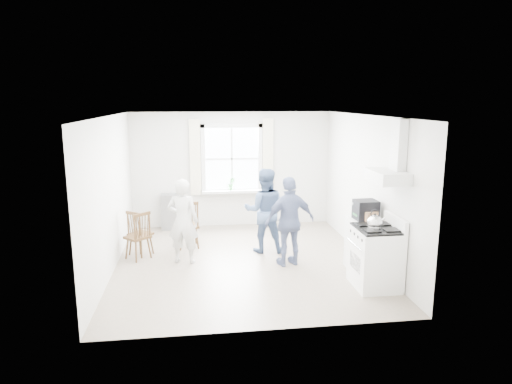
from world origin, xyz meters
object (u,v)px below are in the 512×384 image
object	(u,v)px
windsor_chair_c	(140,231)
person_left	(183,221)
person_mid	(264,210)
windsor_chair_a	(188,220)
low_cabinet	(364,245)
windsor_chair_b	(136,229)
gas_stove	(376,257)
person_right	(290,221)
stereo_stack	(366,210)

from	to	relation	value
windsor_chair_c	person_left	xyz separation A→B (m)	(0.77, -0.25, 0.22)
person_mid	windsor_chair_a	bearing A→B (deg)	-5.82
low_cabinet	windsor_chair_b	bearing A→B (deg)	162.43
gas_stove	person_mid	xyz separation A→B (m)	(-1.45, 1.89, 0.32)
windsor_chair_a	person_right	xyz separation A→B (m)	(1.77, -1.12, 0.20)
low_cabinet	stereo_stack	size ratio (longest dim) A/B	2.38
windsor_chair_a	person_left	size ratio (longest dim) A/B	0.63
stereo_stack	windsor_chair_c	xyz separation A→B (m)	(-3.81, 1.04, -0.52)
gas_stove	windsor_chair_a	world-z (taller)	gas_stove
person_mid	person_left	bearing A→B (deg)	23.16
windsor_chair_b	windsor_chair_c	size ratio (longest dim) A/B	0.96
low_cabinet	windsor_chair_a	xyz separation A→B (m)	(-2.96, 1.53, 0.13)
gas_stove	person_left	world-z (taller)	person_left
windsor_chair_b	windsor_chair_c	distance (m)	0.24
low_cabinet	windsor_chair_b	distance (m)	4.10
windsor_chair_c	person_mid	distance (m)	2.31
windsor_chair_c	person_left	size ratio (longest dim) A/B	0.59
windsor_chair_b	person_left	xyz separation A→B (m)	(0.87, -0.47, 0.24)
gas_stove	person_left	bearing A→B (deg)	153.71
person_mid	person_right	xyz separation A→B (m)	(0.33, -0.78, -0.02)
gas_stove	person_mid	bearing A→B (deg)	127.49
stereo_stack	gas_stove	bearing A→B (deg)	-95.70
low_cabinet	person_mid	distance (m)	1.97
stereo_stack	windsor_chair_c	world-z (taller)	stereo_stack
gas_stove	low_cabinet	world-z (taller)	gas_stove
gas_stove	stereo_stack	bearing A→B (deg)	84.30
gas_stove	person_mid	world-z (taller)	person_mid
windsor_chair_b	low_cabinet	bearing A→B (deg)	-17.57
windsor_chair_b	person_left	world-z (taller)	person_left
gas_stove	windsor_chair_b	xyz separation A→B (m)	(-3.84, 1.94, 0.04)
person_left	person_right	bearing A→B (deg)	-175.96
windsor_chair_a	windsor_chair_b	size ratio (longest dim) A/B	1.11
stereo_stack	person_left	bearing A→B (deg)	165.39
person_right	windsor_chair_b	bearing A→B (deg)	-31.17
low_cabinet	person_right	size ratio (longest dim) A/B	0.57
gas_stove	stereo_stack	size ratio (longest dim) A/B	2.97
gas_stove	windsor_chair_a	bearing A→B (deg)	142.32
low_cabinet	stereo_stack	xyz separation A→B (m)	(-0.00, -0.02, 0.61)
person_left	person_mid	size ratio (longest dim) A/B	0.95
low_cabinet	windsor_chair_a	size ratio (longest dim) A/B	0.94
person_right	person_left	bearing A→B (deg)	-25.17
low_cabinet	stereo_stack	bearing A→B (deg)	-95.06
low_cabinet	windsor_chair_b	world-z (taller)	low_cabinet
windsor_chair_c	windsor_chair_a	bearing A→B (deg)	31.37
low_cabinet	gas_stove	bearing A→B (deg)	-95.68
low_cabinet	windsor_chair_c	size ratio (longest dim) A/B	1.00
windsor_chair_a	person_right	size ratio (longest dim) A/B	0.61
gas_stove	person_left	xyz separation A→B (m)	(-2.97, 1.47, 0.28)
low_cabinet	person_left	distance (m)	3.15
low_cabinet	person_mid	world-z (taller)	person_mid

